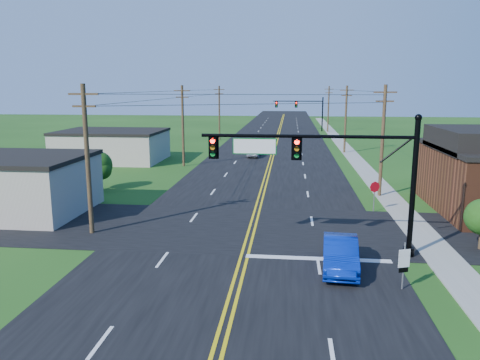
# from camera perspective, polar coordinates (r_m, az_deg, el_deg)

# --- Properties ---
(ground) EXTENTS (260.00, 260.00, 0.00)m
(ground) POSITION_cam_1_polar(r_m,az_deg,el_deg) (18.69, -2.21, -16.82)
(ground) COLOR #1C4012
(ground) RESTS_ON ground
(road_main) EXTENTS (16.00, 220.00, 0.04)m
(road_main) POSITION_cam_1_polar(r_m,az_deg,el_deg) (66.93, 4.02, 3.70)
(road_main) COLOR black
(road_main) RESTS_ON ground
(road_cross) EXTENTS (70.00, 10.00, 0.04)m
(road_cross) POSITION_cam_1_polar(r_m,az_deg,el_deg) (29.73, 1.16, -5.90)
(road_cross) COLOR black
(road_cross) RESTS_ON ground
(sidewalk) EXTENTS (2.00, 160.00, 0.08)m
(sidewalk) POSITION_cam_1_polar(r_m,az_deg,el_deg) (57.55, 14.14, 2.17)
(sidewalk) COLOR gray
(sidewalk) RESTS_ON ground
(signal_mast_main) EXTENTS (11.30, 0.60, 7.48)m
(signal_mast_main) POSITION_cam_1_polar(r_m,az_deg,el_deg) (24.71, 10.45, 1.65)
(signal_mast_main) COLOR black
(signal_mast_main) RESTS_ON ground
(signal_mast_far) EXTENTS (10.98, 0.60, 7.48)m
(signal_mast_far) POSITION_cam_1_polar(r_m,az_deg,el_deg) (96.42, 7.42, 8.64)
(signal_mast_far) COLOR black
(signal_mast_far) RESTS_ON ground
(cream_bldg_near) EXTENTS (10.20, 8.20, 4.10)m
(cream_bldg_near) POSITION_cam_1_polar(r_m,az_deg,el_deg) (36.64, -26.05, -0.49)
(cream_bldg_near) COLOR #BEB2A2
(cream_bldg_near) RESTS_ON ground
(cream_bldg_far) EXTENTS (12.20, 9.20, 3.70)m
(cream_bldg_far) POSITION_cam_1_polar(r_m,az_deg,el_deg) (58.80, -15.32, 4.09)
(cream_bldg_far) COLOR #BEB2A2
(cream_bldg_far) RESTS_ON ground
(utility_pole_left_a) EXTENTS (1.80, 0.28, 9.00)m
(utility_pole_left_a) POSITION_cam_1_polar(r_m,az_deg,el_deg) (29.18, -18.11, 2.68)
(utility_pole_left_a) COLOR #3E281C
(utility_pole_left_a) RESTS_ON ground
(utility_pole_left_b) EXTENTS (1.80, 0.28, 9.00)m
(utility_pole_left_b) POSITION_cam_1_polar(r_m,az_deg,el_deg) (52.84, -6.98, 6.76)
(utility_pole_left_b) COLOR #3E281C
(utility_pole_left_b) RESTS_ON ground
(utility_pole_left_c) EXTENTS (1.80, 0.28, 9.00)m
(utility_pole_left_c) POSITION_cam_1_polar(r_m,az_deg,el_deg) (79.32, -2.54, 8.31)
(utility_pole_left_c) COLOR #3E281C
(utility_pole_left_c) RESTS_ON ground
(utility_pole_right_a) EXTENTS (1.80, 0.28, 9.00)m
(utility_pole_right_a) POSITION_cam_1_polar(r_m,az_deg,el_deg) (39.21, 16.99, 4.81)
(utility_pole_right_a) COLOR #3E281C
(utility_pole_right_a) RESTS_ON ground
(utility_pole_right_b) EXTENTS (1.80, 0.28, 9.00)m
(utility_pole_right_b) POSITION_cam_1_polar(r_m,az_deg,el_deg) (64.85, 12.76, 7.39)
(utility_pole_right_b) COLOR #3E281C
(utility_pole_right_b) RESTS_ON ground
(utility_pole_right_c) EXTENTS (1.80, 0.28, 9.00)m
(utility_pole_right_c) POSITION_cam_1_polar(r_m,az_deg,el_deg) (94.68, 10.73, 8.60)
(utility_pole_right_c) COLOR #3E281C
(utility_pole_right_c) RESTS_ON ground
(tree_right_back) EXTENTS (3.00, 3.00, 4.10)m
(tree_right_back) POSITION_cam_1_polar(r_m,az_deg,el_deg) (44.85, 23.70, 2.37)
(tree_right_back) COLOR #3E281C
(tree_right_back) RESTS_ON ground
(tree_left) EXTENTS (2.40, 2.40, 3.37)m
(tree_left) POSITION_cam_1_polar(r_m,az_deg,el_deg) (42.21, -16.87, 1.73)
(tree_left) COLOR #3E281C
(tree_left) RESTS_ON ground
(blue_car) EXTENTS (1.96, 4.81, 1.55)m
(blue_car) POSITION_cam_1_polar(r_m,az_deg,el_deg) (23.59, 12.12, -8.87)
(blue_car) COLOR #0726A5
(blue_car) RESTS_ON ground
(distant_car) EXTENTS (1.76, 4.00, 1.34)m
(distant_car) POSITION_cam_1_polar(r_m,az_deg,el_deg) (59.88, 1.71, 3.46)
(distant_car) COLOR silver
(distant_car) RESTS_ON ground
(route_sign) EXTENTS (0.52, 0.21, 2.18)m
(route_sign) POSITION_cam_1_polar(r_m,az_deg,el_deg) (21.90, 19.35, -9.50)
(route_sign) COLOR slate
(route_sign) RESTS_ON ground
(stop_sign) EXTENTS (0.74, 0.35, 2.23)m
(stop_sign) POSITION_cam_1_polar(r_m,az_deg,el_deg) (34.58, 16.09, -1.18)
(stop_sign) COLOR slate
(stop_sign) RESTS_ON ground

